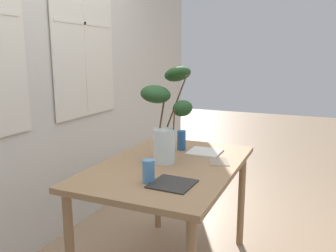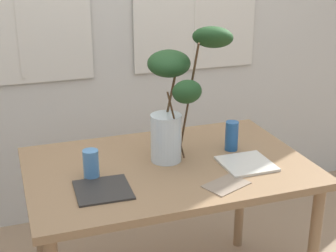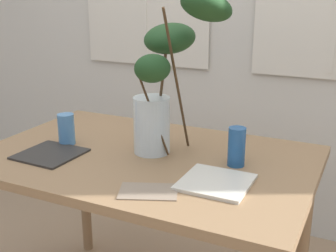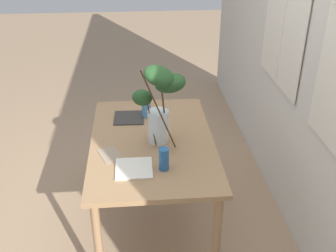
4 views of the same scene
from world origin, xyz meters
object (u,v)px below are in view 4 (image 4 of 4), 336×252
at_px(plate_square_left, 129,118).
at_px(plate_square_right, 134,168).
at_px(drinking_glass_blue_left, 146,109).
at_px(vase_with_branches, 160,102).
at_px(dining_table, 153,151).
at_px(drinking_glass_blue_right, 164,159).

bearing_deg(plate_square_left, plate_square_right, 2.63).
relative_size(drinking_glass_blue_left, plate_square_left, 0.57).
bearing_deg(vase_with_branches, plate_square_left, -152.45).
bearing_deg(dining_table, drinking_glass_blue_right, 8.90).
bearing_deg(drinking_glass_blue_right, dining_table, -171.10).
xyz_separation_m(drinking_glass_blue_left, plate_square_left, (0.02, -0.13, -0.06)).
bearing_deg(plate_square_right, plate_square_left, -177.37).
xyz_separation_m(vase_with_branches, plate_square_left, (-0.40, -0.21, -0.31)).
distance_m(drinking_glass_blue_right, plate_square_left, 0.71).
distance_m(drinking_glass_blue_left, plate_square_left, 0.14).
bearing_deg(vase_with_branches, dining_table, -143.33).
bearing_deg(drinking_glass_blue_left, vase_with_branches, 10.49).
distance_m(dining_table, plate_square_right, 0.37).
bearing_deg(plate_square_left, vase_with_branches, 27.55).
bearing_deg(dining_table, plate_square_right, -20.99).
bearing_deg(drinking_glass_blue_left, drinking_glass_blue_right, 6.58).
distance_m(vase_with_branches, plate_square_left, 0.55).
relative_size(dining_table, plate_square_right, 5.68).
bearing_deg(drinking_glass_blue_right, drinking_glass_blue_left, -173.42).
height_order(drinking_glass_blue_right, plate_square_left, drinking_glass_blue_right).
height_order(dining_table, drinking_glass_blue_right, drinking_glass_blue_right).
distance_m(dining_table, drinking_glass_blue_right, 0.38).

